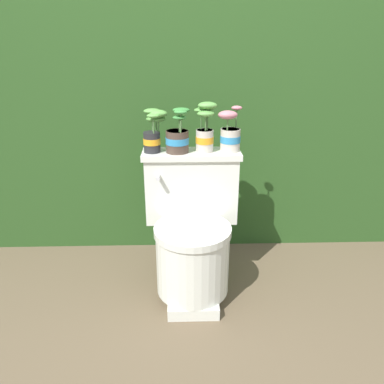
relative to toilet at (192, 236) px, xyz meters
The scene contains 7 objects.
ground_plane 0.34m from the toilet, 123.40° to the right, with size 12.00×12.00×0.00m, color brown.
hedge_backdrop 1.13m from the toilet, 91.78° to the left, with size 3.47×0.97×1.79m.
toilet is the anchor object (origin of this frame).
potted_plant_left 0.57m from the toilet, 144.71° to the left, with size 0.12×0.11×0.22m.
potted_plant_midleft 0.51m from the toilet, 119.39° to the left, with size 0.12×0.13×0.22m.
potted_plant_middle 0.55m from the toilet, 62.92° to the left, with size 0.11×0.10×0.25m.
potted_plant_midright 0.55m from the toilet, 34.67° to the left, with size 0.12×0.12×0.23m.
Camera 1 is at (-0.02, -1.66, 1.28)m, focal length 35.00 mm.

